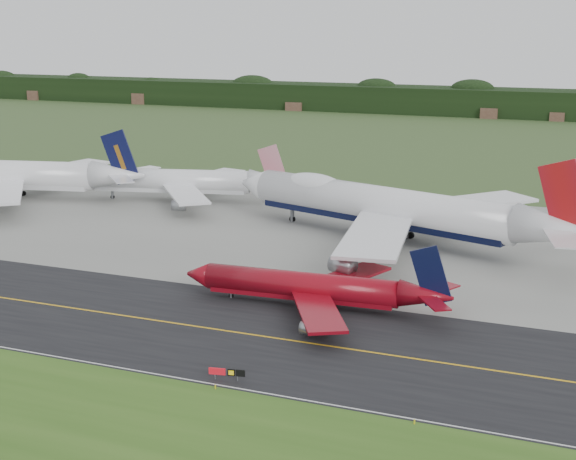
# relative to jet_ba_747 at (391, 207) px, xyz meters

# --- Properties ---
(ground) EXTENTS (600.00, 600.00, 0.00)m
(ground) POSITION_rel_jet_ba_747_xyz_m (-8.35, -49.38, -6.59)
(ground) COLOR #374D24
(ground) RESTS_ON ground
(grass_verge) EXTENTS (400.00, 30.00, 0.01)m
(grass_verge) POSITION_rel_jet_ba_747_xyz_m (-8.35, -84.38, -6.59)
(grass_verge) COLOR #31591A
(grass_verge) RESTS_ON ground
(taxiway) EXTENTS (400.00, 32.00, 0.02)m
(taxiway) POSITION_rel_jet_ba_747_xyz_m (-8.35, -53.38, -6.58)
(taxiway) COLOR black
(taxiway) RESTS_ON ground
(apron) EXTENTS (400.00, 78.00, 0.01)m
(apron) POSITION_rel_jet_ba_747_xyz_m (-8.35, 1.62, -6.59)
(apron) COLOR gray
(apron) RESTS_ON ground
(taxiway_centreline) EXTENTS (400.00, 0.40, 0.00)m
(taxiway_centreline) POSITION_rel_jet_ba_747_xyz_m (-8.35, -53.38, -6.56)
(taxiway_centreline) COLOR gold
(taxiway_centreline) RESTS_ON taxiway
(taxiway_edge_line) EXTENTS (400.00, 0.25, 0.00)m
(taxiway_edge_line) POSITION_rel_jet_ba_747_xyz_m (-8.35, -68.88, -6.56)
(taxiway_edge_line) COLOR silver
(taxiway_edge_line) RESTS_ON taxiway
(horizon_treeline) EXTENTS (700.00, 25.00, 12.00)m
(horizon_treeline) POSITION_rel_jet_ba_747_xyz_m (-8.35, 224.38, -1.12)
(horizon_treeline) COLOR black
(horizon_treeline) RESTS_ON ground
(jet_ba_747) EXTENTS (75.34, 60.89, 19.37)m
(jet_ba_747) POSITION_rel_jet_ba_747_xyz_m (0.00, 0.00, 0.00)
(jet_ba_747) COLOR white
(jet_ba_747) RESTS_ON ground
(jet_red_737) EXTENTS (40.37, 32.90, 10.90)m
(jet_red_737) POSITION_rel_jet_ba_747_xyz_m (-1.07, -40.20, -3.58)
(jet_red_737) COLOR maroon
(jet_red_737) RESTS_ON ground
(jet_navy_gold) EXTENTS (65.71, 56.33, 17.06)m
(jet_navy_gold) POSITION_rel_jet_ba_747_xyz_m (-92.62, 4.85, -0.99)
(jet_navy_gold) COLOR white
(jet_navy_gold) RESTS_ON ground
(jet_star_tail) EXTENTS (51.93, 42.66, 13.81)m
(jet_star_tail) POSITION_rel_jet_ba_747_xyz_m (-54.00, 17.12, -1.99)
(jet_star_tail) COLOR white
(jet_star_tail) RESTS_ON ground
(taxiway_sign) EXTENTS (4.29, 0.96, 1.44)m
(taxiway_sign) POSITION_rel_jet_ba_747_xyz_m (-2.50, -67.37, -5.58)
(taxiway_sign) COLOR slate
(taxiway_sign) RESTS_ON ground
(edge_marker_center) EXTENTS (0.16, 0.16, 0.50)m
(edge_marker_center) POSITION_rel_jet_ba_747_xyz_m (-2.75, -69.88, -6.34)
(edge_marker_center) COLOR yellow
(edge_marker_center) RESTS_ON ground
(edge_marker_right) EXTENTS (0.16, 0.16, 0.50)m
(edge_marker_right) POSITION_rel_jet_ba_747_xyz_m (20.19, -69.88, -6.34)
(edge_marker_right) COLOR yellow
(edge_marker_right) RESTS_ON ground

